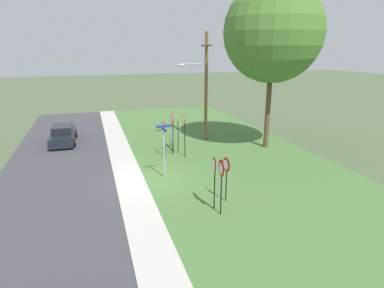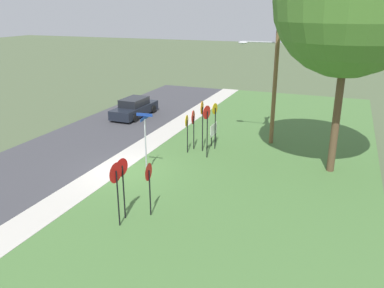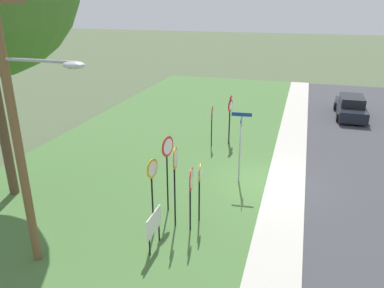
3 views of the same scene
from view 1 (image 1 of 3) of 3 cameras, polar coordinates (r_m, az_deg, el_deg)
ground_plane at (r=18.09m, az=-8.27°, el=-6.57°), size 160.00×160.00×0.00m
road_asphalt at (r=18.07m, az=-23.59°, el=-7.87°), size 44.00×6.40×0.01m
sidewalk_strip at (r=17.99m, az=-10.80°, el=-6.73°), size 44.00×1.60×0.06m
grass_median at (r=19.82m, az=9.14°, el=-4.46°), size 44.00×12.00×0.04m
stop_sign_near_left at (r=21.79m, az=-3.50°, el=3.50°), size 0.73×0.14×2.89m
stop_sign_near_right at (r=21.11m, az=-1.37°, el=3.09°), size 0.72×0.16×2.90m
stop_sign_far_left at (r=21.24m, az=-4.91°, el=1.58°), size 0.64×0.13×2.17m
stop_sign_far_center at (r=22.57m, az=-2.56°, el=3.47°), size 0.63×0.12×2.69m
stop_sign_far_right at (r=21.87m, az=-4.99°, el=2.32°), size 0.78×0.14×2.30m
yield_sign_near_left at (r=15.11m, az=6.04°, el=-4.44°), size 0.70×0.12×2.19m
yield_sign_near_right at (r=14.24m, az=3.94°, el=-4.72°), size 0.71×0.14×2.48m
yield_sign_far_left at (r=13.77m, az=5.14°, el=-5.29°), size 0.77×0.11×2.53m
street_name_post at (r=17.79m, az=-4.92°, el=-0.52°), size 0.96×0.81×3.05m
utility_pole at (r=25.04m, az=2.14°, el=10.63°), size 2.10×2.39×8.22m
notice_board at (r=23.44m, az=-3.68°, el=1.20°), size 1.10×0.05×1.25m
oak_tree_left at (r=23.62m, az=14.14°, el=18.58°), size 6.77×6.77×11.46m
parked_hatchback_near at (r=26.91m, az=-21.85°, el=1.53°), size 4.54×1.95×1.39m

